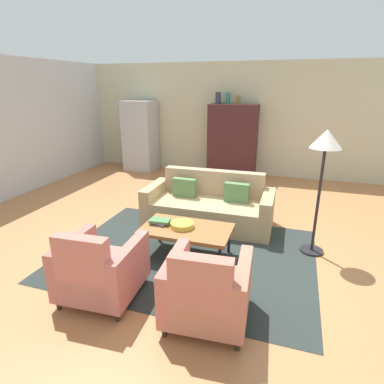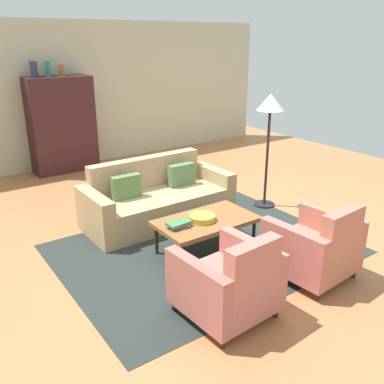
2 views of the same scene
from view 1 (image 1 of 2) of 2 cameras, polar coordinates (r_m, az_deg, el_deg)
The scene contains 15 objects.
ground_plane at distance 4.70m, azimuth 2.94°, elevation -9.90°, with size 10.85×10.85×0.00m, color #B97747.
wall_back at distance 8.39m, azimuth 11.08°, elevation 12.55°, with size 9.04×0.12×2.80m, color beige.
area_rug at distance 4.53m, azimuth -0.75°, elevation -11.02°, with size 3.40×2.60×0.01m, color #29312F.
couch at distance 5.39m, azimuth 3.14°, elevation -2.66°, with size 2.11×0.93×0.86m.
coffee_table at distance 4.31m, azimuth -0.99°, elevation -6.89°, with size 1.20×0.70×0.42m.
armchair_left at distance 3.66m, azimuth -16.39°, elevation -13.49°, with size 0.85×0.85×0.88m.
armchair_right at distance 3.21m, azimuth 2.57°, elevation -17.64°, with size 0.86×0.86×0.88m.
fruit_bowl at distance 4.29m, azimuth -1.78°, elevation -5.91°, with size 0.32×0.32×0.07m, color gold.
book_stack at distance 4.41m, azimuth -5.79°, elevation -5.32°, with size 0.29×0.21×0.07m.
cabinet at distance 8.19m, azimuth 7.27°, elevation 9.07°, with size 1.20×0.51×1.80m.
vase_tall at distance 8.17m, azimuth 4.70°, elevation 16.47°, with size 0.13×0.13×0.28m, color #2F334A.
vase_round at distance 8.11m, azimuth 6.49°, elevation 16.39°, with size 0.10×0.10×0.28m, color #257A66.
vase_small at distance 8.06m, azimuth 8.29°, elevation 16.07°, with size 0.11×0.11×0.21m, color brown.
refrigerator at distance 8.91m, azimuth -9.22°, elevation 9.92°, with size 0.80×0.73×1.85m.
floor_lamp at distance 4.42m, azimuth 22.75°, elevation 6.79°, with size 0.40×0.40×1.72m.
Camera 1 is at (1.06, -3.99, 2.25)m, focal length 29.72 mm.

